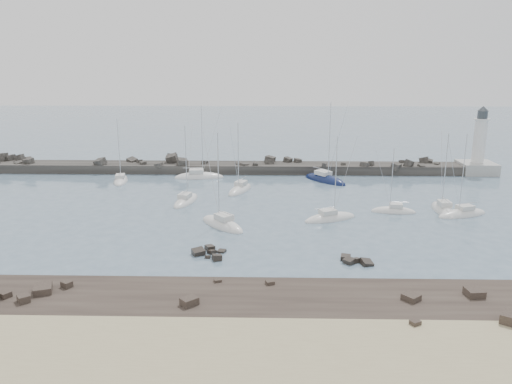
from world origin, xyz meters
TOP-DOWN VIEW (x-y plane):
  - ground at (0.00, 0.00)m, footprint 400.00×400.00m
  - sand_strip at (0.00, -32.00)m, footprint 140.00×14.00m
  - rock_shelf at (0.11, -22.01)m, footprint 140.00×12.12m
  - rock_cluster_near at (-3.69, -8.87)m, footprint 4.30×4.76m
  - rock_cluster_far at (13.82, -10.99)m, footprint 3.67×2.88m
  - breakwater at (-7.75, 38.01)m, footprint 115.00×7.39m
  - lighthouse at (47.00, 38.00)m, footprint 7.00×7.00m
  - sailboat_0 at (-25.26, 28.66)m, footprint 4.04×8.65m
  - sailboat_1 at (-10.20, 14.25)m, footprint 4.38×8.97m
  - sailboat_2 at (-10.42, 32.00)m, footprint 10.14×4.08m
  - sailboat_3 at (-3.05, 2.00)m, footprint 8.01×8.62m
  - sailboat_4 at (-1.61, 21.82)m, footprint 5.36×8.83m
  - sailboat_5 at (12.59, 5.35)m, footprint 8.78×5.85m
  - sailboat_6 at (14.53, 30.07)m, footprint 9.12×10.18m
  - sailboat_7 at (22.86, 9.23)m, footprint 7.01×2.93m
  - sailboat_8 at (30.66, 9.88)m, footprint 2.58×8.26m
  - sailboat_9 at (32.92, 7.90)m, footprint 8.91×5.54m

SIDE VIEW (x-z plane):
  - ground at x=0.00m, z-range 0.00..0.00m
  - sand_strip at x=0.00m, z-range -0.50..0.50m
  - rock_shelf at x=0.11m, z-range -1.01..1.06m
  - rock_cluster_far at x=13.82m, z-range -0.63..0.83m
  - sailboat_0 at x=-25.26m, z-range -6.41..6.67m
  - sailboat_7 at x=22.86m, z-range -5.30..5.57m
  - sailboat_9 at x=32.92m, z-range -6.59..6.85m
  - rock_cluster_near at x=-3.69m, z-range -0.54..0.80m
  - sailboat_5 at x=12.59m, z-range -6.54..6.81m
  - sailboat_1 at x=-10.20m, z-range -6.66..6.93m
  - sailboat_2 at x=-10.42m, z-range -7.63..7.92m
  - sailboat_4 at x=-1.61m, z-range -6.59..6.89m
  - sailboat_6 at x=14.53m, z-range -8.10..8.41m
  - sailboat_3 at x=-3.05m, z-range -7.02..7.33m
  - sailboat_8 at x=30.66m, z-range -6.47..6.78m
  - breakwater at x=-7.75m, z-range -2.38..2.94m
  - lighthouse at x=47.00m, z-range -4.21..10.39m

